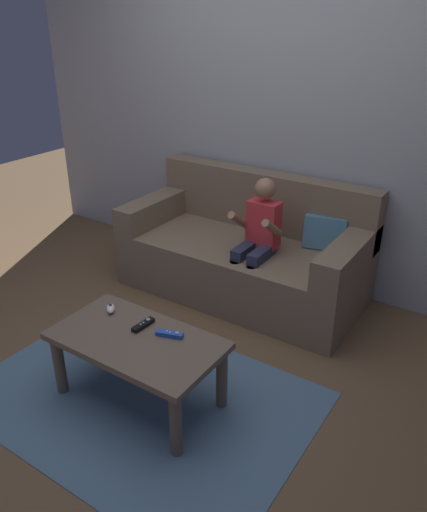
# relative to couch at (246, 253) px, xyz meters

# --- Properties ---
(ground_plane) EXTENTS (8.99, 8.99, 0.00)m
(ground_plane) POSITION_rel_couch_xyz_m (-0.02, -1.23, -0.29)
(ground_plane) COLOR brown
(wall_back) EXTENTS (4.49, 0.05, 2.50)m
(wall_back) POSITION_rel_couch_xyz_m (-0.02, 0.39, 0.96)
(wall_back) COLOR #999EA8
(wall_back) RESTS_ON ground
(couch) EXTENTS (1.71, 0.80, 0.83)m
(couch) POSITION_rel_couch_xyz_m (0.00, 0.00, 0.00)
(couch) COLOR #75604C
(couch) RESTS_ON ground
(person_seated_on_couch) EXTENTS (0.30, 0.36, 0.91)m
(person_seated_on_couch) POSITION_rel_couch_xyz_m (0.18, -0.18, 0.23)
(person_seated_on_couch) COLOR #282D47
(person_seated_on_couch) RESTS_ON ground
(coffee_table) EXTENTS (0.88, 0.49, 0.39)m
(coffee_table) POSITION_rel_couch_xyz_m (0.13, -1.34, 0.03)
(coffee_table) COLOR brown
(coffee_table) RESTS_ON ground
(area_rug) EXTENTS (1.78, 1.24, 0.01)m
(area_rug) POSITION_rel_couch_xyz_m (0.13, -1.34, -0.29)
(area_rug) COLOR slate
(area_rug) RESTS_ON ground
(game_remote_blue_near_edge) EXTENTS (0.14, 0.08, 0.03)m
(game_remote_blue_near_edge) POSITION_rel_couch_xyz_m (0.27, -1.23, 0.11)
(game_remote_blue_near_edge) COLOR blue
(game_remote_blue_near_edge) RESTS_ON coffee_table
(nunchuk_white) EXTENTS (0.09, 0.10, 0.05)m
(nunchuk_white) POSITION_rel_couch_xyz_m (-0.15, -1.23, 0.12)
(nunchuk_white) COLOR white
(nunchuk_white) RESTS_ON coffee_table
(game_remote_black_far_corner) EXTENTS (0.05, 0.14, 0.03)m
(game_remote_black_far_corner) POSITION_rel_couch_xyz_m (0.10, -1.24, 0.11)
(game_remote_black_far_corner) COLOR black
(game_remote_black_far_corner) RESTS_ON coffee_table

